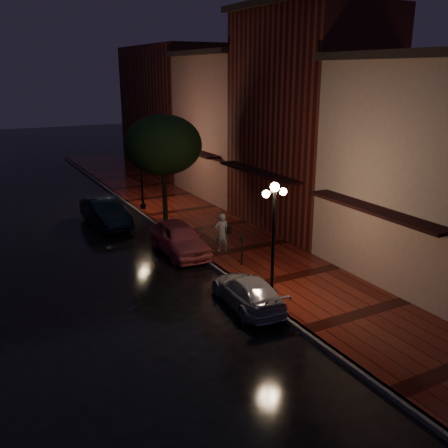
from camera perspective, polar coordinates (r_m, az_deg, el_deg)
ground at (r=22.45m, az=-2.39°, el=-4.07°), size 120.00×120.00×0.00m
sidewalk at (r=23.42m, az=2.57°, el=-2.95°), size 4.50×60.00×0.15m
curb at (r=22.42m, az=-2.39°, el=-3.89°), size 0.25×60.00×0.15m
storefront_near at (r=20.94m, az=22.78°, el=5.17°), size 5.00×8.00×8.50m
storefront_mid at (r=26.46m, az=9.52°, el=11.25°), size 5.00×8.00×11.00m
storefront_far at (r=33.23m, az=0.89°, el=10.90°), size 5.00×8.00×9.00m
storefront_extra at (r=42.17m, az=-5.89°, el=12.83°), size 5.00×12.00×10.00m
streetlamp_near at (r=17.64m, az=5.66°, el=-1.16°), size 0.96×0.36×4.31m
streetlamp_far at (r=29.92m, az=-9.44°, el=6.30°), size 0.96×0.36×4.31m
street_tree at (r=26.95m, az=-6.96°, el=8.77°), size 4.16×4.16×5.80m
pink_car at (r=23.02m, az=-5.10°, el=-1.60°), size 1.89×4.41×1.48m
navy_car at (r=27.81m, az=-13.42°, el=1.29°), size 1.85×4.58×1.48m
silver_car at (r=18.00m, az=2.74°, el=-7.71°), size 1.88×3.96×1.11m
woman_with_umbrella at (r=22.48m, az=-0.23°, el=0.88°), size 1.05×1.07×2.52m
parking_meter at (r=21.12m, az=2.09°, el=-2.72°), size 0.14×0.13×1.31m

